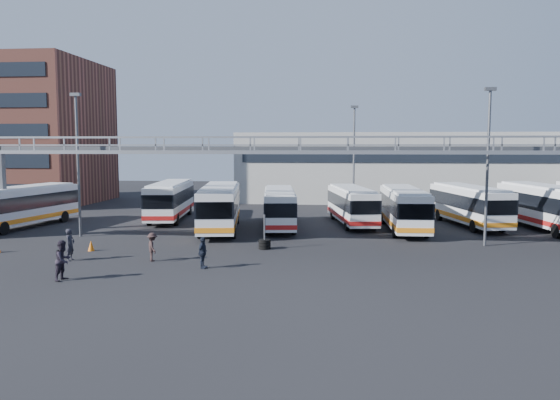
# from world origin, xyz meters

# --- Properties ---
(ground) EXTENTS (140.00, 140.00, 0.00)m
(ground) POSITION_xyz_m (0.00, 0.00, 0.00)
(ground) COLOR black
(ground) RESTS_ON ground
(gantry) EXTENTS (51.40, 5.15, 7.10)m
(gantry) POSITION_xyz_m (0.00, 5.87, 5.51)
(gantry) COLOR gray
(gantry) RESTS_ON ground
(apartment_building) EXTENTS (18.00, 15.00, 16.00)m
(apartment_building) POSITION_xyz_m (-34.00, 30.00, 8.00)
(apartment_building) COLOR brown
(apartment_building) RESTS_ON ground
(warehouse) EXTENTS (42.00, 14.00, 8.00)m
(warehouse) POSITION_xyz_m (12.00, 38.00, 4.00)
(warehouse) COLOR #9E9E99
(warehouse) RESTS_ON ground
(light_pole_left) EXTENTS (0.70, 0.35, 10.21)m
(light_pole_left) POSITION_xyz_m (-16.00, 8.00, 5.73)
(light_pole_left) COLOR #4C4F54
(light_pole_left) RESTS_ON ground
(light_pole_mid) EXTENTS (0.70, 0.35, 10.21)m
(light_pole_mid) POSITION_xyz_m (12.00, 7.00, 5.73)
(light_pole_mid) COLOR #4C4F54
(light_pole_mid) RESTS_ON ground
(light_pole_back) EXTENTS (0.70, 0.35, 10.21)m
(light_pole_back) POSITION_xyz_m (4.00, 22.00, 5.73)
(light_pole_back) COLOR #4C4F54
(light_pole_back) RESTS_ON ground
(bus_0) EXTENTS (4.28, 11.15, 3.31)m
(bus_0) POSITION_xyz_m (-22.44, 11.62, 1.83)
(bus_0) COLOR silver
(bus_0) RESTS_ON ground
(bus_2) EXTENTS (3.73, 11.17, 3.33)m
(bus_2) POSITION_xyz_m (-12.18, 17.38, 1.84)
(bus_2) COLOR silver
(bus_2) RESTS_ON ground
(bus_3) EXTENTS (4.22, 11.71, 3.48)m
(bus_3) POSITION_xyz_m (-6.55, 11.70, 1.92)
(bus_3) COLOR silver
(bus_3) RESTS_ON ground
(bus_4) EXTENTS (3.52, 10.42, 3.10)m
(bus_4) POSITION_xyz_m (-2.13, 13.49, 1.72)
(bus_4) COLOR silver
(bus_4) RESTS_ON ground
(bus_5) EXTENTS (4.07, 10.44, 3.09)m
(bus_5) POSITION_xyz_m (3.65, 15.95, 1.71)
(bus_5) COLOR silver
(bus_5) RESTS_ON ground
(bus_6) EXTENTS (2.77, 10.82, 3.27)m
(bus_6) POSITION_xyz_m (7.52, 13.10, 1.81)
(bus_6) COLOR silver
(bus_6) RESTS_ON ground
(bus_7) EXTENTS (4.52, 11.04, 3.27)m
(bus_7) POSITION_xyz_m (13.10, 16.10, 1.81)
(bus_7) COLOR silver
(bus_7) RESTS_ON ground
(bus_8) EXTENTS (4.34, 11.72, 3.48)m
(bus_8) POSITION_xyz_m (18.47, 14.29, 1.93)
(bus_8) COLOR silver
(bus_8) RESTS_ON ground
(pedestrian_a) EXTENTS (0.45, 0.68, 1.83)m
(pedestrian_a) POSITION_xyz_m (-12.73, -0.05, 0.91)
(pedestrian_a) COLOR black
(pedestrian_a) RESTS_ON ground
(pedestrian_b) EXTENTS (0.91, 1.08, 1.96)m
(pedestrian_b) POSITION_xyz_m (-10.87, -4.45, 0.98)
(pedestrian_b) COLOR black
(pedestrian_b) RESTS_ON ground
(pedestrian_c) EXTENTS (1.04, 1.21, 1.62)m
(pedestrian_c) POSITION_xyz_m (-8.02, 0.26, 0.81)
(pedestrian_c) COLOR #2E1F1E
(pedestrian_c) RESTS_ON ground
(pedestrian_d) EXTENTS (0.54, 1.04, 1.69)m
(pedestrian_d) POSITION_xyz_m (-4.76, -1.28, 0.85)
(pedestrian_d) COLOR #1A202F
(pedestrian_d) RESTS_ON ground
(cone_right) EXTENTS (0.50, 0.50, 0.65)m
(cone_right) POSITION_xyz_m (-12.83, 2.82, 0.32)
(cone_right) COLOR orange
(cone_right) RESTS_ON ground
(tire_stack) EXTENTS (0.77, 0.77, 2.19)m
(tire_stack) POSITION_xyz_m (-2.17, 4.50, 0.37)
(tire_stack) COLOR black
(tire_stack) RESTS_ON ground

